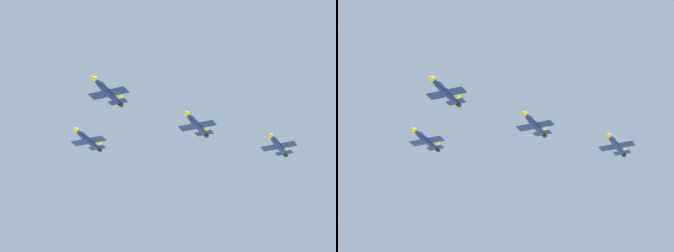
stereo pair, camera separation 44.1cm
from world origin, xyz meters
TOP-DOWN VIEW (x-y plane):
  - jet_lead at (-27.62, 6.47)m, footprint 9.85×15.73m
  - jet_left_wingman at (-9.26, 21.49)m, footprint 9.48×15.11m
  - jet_right_wingman at (-39.49, 27.01)m, footprint 9.47×15.14m
  - jet_left_outer at (9.10, 36.51)m, footprint 9.42×14.98m

SIDE VIEW (x-z plane):
  - jet_left_outer at x=9.10m, z-range 87.89..91.05m
  - jet_left_wingman at x=-9.26m, z-range 88.70..91.89m
  - jet_right_wingman at x=-39.49m, z-range 90.44..93.63m
  - jet_lead at x=-27.62m, z-range 92.21..95.52m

